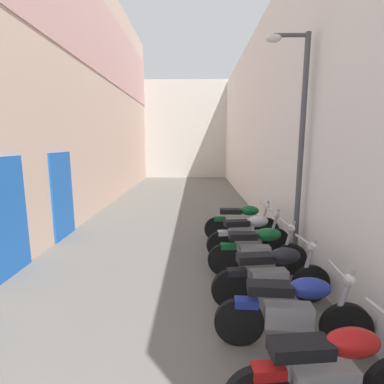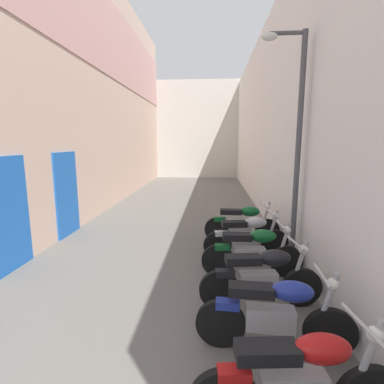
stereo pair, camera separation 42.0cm
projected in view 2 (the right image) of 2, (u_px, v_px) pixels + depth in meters
The scene contains 11 objects.
ground_plane at pixel (173, 230), 8.12m from camera, with size 36.64×36.64×0.00m, color #66635E.
building_left at pixel (91, 83), 9.51m from camera, with size 0.45×20.64×8.67m.
building_right at pixel (272, 119), 9.33m from camera, with size 0.45×20.64×6.37m.
building_far_end at pixel (198, 130), 20.65m from camera, with size 8.54×2.00×6.56m, color beige.
motorcycle_third at pixel (300, 379), 2.42m from camera, with size 1.85×0.58×1.04m.
motorcycle_fourth at pixel (276, 313), 3.36m from camera, with size 1.85×0.58×1.04m.
motorcycle_fifth at pixel (262, 276), 4.27m from camera, with size 1.85×0.58×1.04m.
motorcycle_sixth at pixel (253, 251), 5.27m from camera, with size 1.85×0.58×1.04m.
motorcycle_seventh at pixel (247, 235), 6.13m from camera, with size 1.84×0.58×1.04m.
motorcycle_eighth at pixel (242, 222), 7.13m from camera, with size 1.85×0.58×1.04m.
street_lamp at pixel (293, 136), 5.19m from camera, with size 0.79×0.18×4.33m.
Camera 2 is at (1.08, 0.56, 2.46)m, focal length 27.04 mm.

